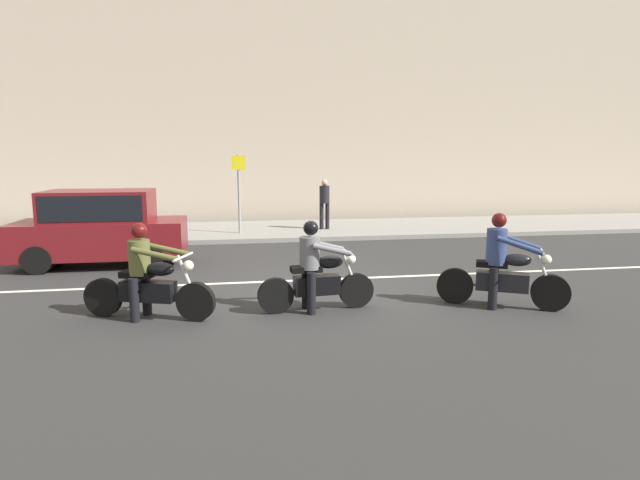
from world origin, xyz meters
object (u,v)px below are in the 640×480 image
object	(u,v)px
motorcycle_with_rider_denim_blue	(502,269)
pedestrian_bystander	(324,200)
parked_hatchback_maroon	(101,227)
street_sign_post	(239,186)
motorcycle_with_rider_gray	(316,274)
motorcycle_with_rider_olive	(147,280)

from	to	relation	value
motorcycle_with_rider_denim_blue	pedestrian_bystander	size ratio (longest dim) A/B	1.20
parked_hatchback_maroon	street_sign_post	size ratio (longest dim) A/B	1.54
motorcycle_with_rider_gray	parked_hatchback_maroon	world-z (taller)	parked_hatchback_maroon
motorcycle_with_rider_olive	parked_hatchback_maroon	distance (m)	4.82
motorcycle_with_rider_olive	pedestrian_bystander	bearing A→B (deg)	63.24
motorcycle_with_rider_gray	parked_hatchback_maroon	bearing A→B (deg)	134.87
motorcycle_with_rider_gray	motorcycle_with_rider_olive	distance (m)	2.74
motorcycle_with_rider_denim_blue	street_sign_post	size ratio (longest dim) A/B	0.80
motorcycle_with_rider_olive	motorcycle_with_rider_denim_blue	bearing A→B (deg)	-3.27
motorcycle_with_rider_olive	pedestrian_bystander	world-z (taller)	pedestrian_bystander
motorcycle_with_rider_gray	motorcycle_with_rider_olive	xyz separation A→B (m)	(-2.74, 0.00, 0.00)
motorcycle_with_rider_denim_blue	pedestrian_bystander	distance (m)	9.27
parked_hatchback_maroon	pedestrian_bystander	bearing A→B (deg)	34.94
motorcycle_with_rider_olive	motorcycle_with_rider_gray	bearing A→B (deg)	-0.03
pedestrian_bystander	parked_hatchback_maroon	bearing A→B (deg)	-145.06
motorcycle_with_rider_denim_blue	street_sign_post	distance (m)	9.76
motorcycle_with_rider_gray	parked_hatchback_maroon	size ratio (longest dim) A/B	0.52
motorcycle_with_rider_olive	motorcycle_with_rider_denim_blue	xyz separation A→B (m)	(5.93, -0.34, 0.03)
pedestrian_bystander	motorcycle_with_rider_gray	bearing A→B (deg)	-100.93
street_sign_post	pedestrian_bystander	world-z (taller)	street_sign_post
motorcycle_with_rider_denim_blue	motorcycle_with_rider_olive	bearing A→B (deg)	176.73
street_sign_post	pedestrian_bystander	distance (m)	2.94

